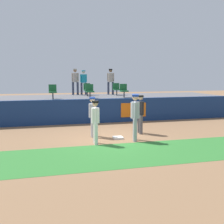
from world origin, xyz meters
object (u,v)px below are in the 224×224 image
object	(u,v)px
seat_back_right	(116,88)
seat_front_center	(90,90)
player_coach_visitor	(93,114)
player_umpire	(140,111)
first_base	(118,138)
spectator_hooded	(111,80)
seat_front_right	(124,90)
player_runner_visitor	(135,114)
spectator_casual	(75,80)
seat_back_center	(87,89)
spectator_capped	(84,81)
seat_front_left	(53,91)
player_fielder_home	(95,119)

from	to	relation	value
seat_back_right	seat_front_center	world-z (taller)	same
player_coach_visitor	player_umpire	bearing A→B (deg)	98.31
first_base	spectator_hooded	xyz separation A→B (m)	(1.71, 8.05, 2.29)
seat_front_right	spectator_hooded	bearing A→B (deg)	93.90
player_runner_visitor	spectator_casual	bearing A→B (deg)	-153.57
seat_back_center	spectator_hooded	distance (m)	2.11
spectator_capped	spectator_casual	size ratio (longest dim) A/B	0.94
seat_back_right	seat_front_left	xyz separation A→B (m)	(-4.35, -1.80, -0.00)
first_base	spectator_hooded	size ratio (longest dim) A/B	0.22
seat_front_left	spectator_hooded	distance (m)	4.97
player_fielder_home	player_umpire	bearing A→B (deg)	121.95
seat_back_center	spectator_capped	world-z (taller)	spectator_capped
player_umpire	seat_front_right	xyz separation A→B (m)	(0.63, 4.65, 0.73)
spectator_capped	player_umpire	bearing A→B (deg)	97.96
player_fielder_home	seat_back_right	distance (m)	8.39
spectator_hooded	player_umpire	bearing A→B (deg)	103.87
player_coach_visitor	seat_front_right	size ratio (longest dim) A/B	2.05
first_base	seat_back_right	bearing A→B (deg)	75.14
seat_back_right	seat_front_left	size ratio (longest dim) A/B	1.00
player_umpire	spectator_casual	size ratio (longest dim) A/B	0.96
seat_back_right	spectator_hooded	bearing A→B (deg)	103.10
player_runner_visitor	seat_front_center	distance (m)	5.98
first_base	seat_front_right	world-z (taller)	seat_front_right
player_fielder_home	spectator_hooded	bearing A→B (deg)	164.02
seat_back_right	seat_front_center	xyz separation A→B (m)	(-2.17, -1.80, 0.00)
spectator_casual	seat_front_right	bearing A→B (deg)	140.15
seat_front_center	spectator_capped	bearing A→B (deg)	88.47
seat_front_left	seat_front_center	world-z (taller)	same
seat_front_center	spectator_capped	xyz separation A→B (m)	(0.08, 3.02, 0.52)
player_fielder_home	seat_front_right	size ratio (longest dim) A/B	2.00
spectator_hooded	spectator_capped	world-z (taller)	spectator_hooded
player_fielder_home	spectator_hooded	world-z (taller)	spectator_hooded
seat_back_right	spectator_hooded	world-z (taller)	spectator_hooded
spectator_casual	seat_back_right	bearing A→B (deg)	164.68
first_base	seat_front_right	bearing A→B (deg)	70.67
seat_front_center	player_umpire	bearing A→B (deg)	-71.89
player_runner_visitor	player_umpire	xyz separation A→B (m)	(0.68, 1.24, -0.08)
seat_front_left	spectator_capped	world-z (taller)	spectator_capped
seat_front_left	spectator_hooded	xyz separation A→B (m)	(4.16, 2.65, 0.58)
seat_back_center	player_fielder_home	bearing A→B (deg)	-96.90
seat_front_right	seat_back_center	distance (m)	2.71
seat_back_right	player_coach_visitor	bearing A→B (deg)	-113.68
seat_front_center	spectator_casual	distance (m)	3.07
player_fielder_home	seat_back_right	size ratio (longest dim) A/B	2.00
player_runner_visitor	spectator_capped	world-z (taller)	spectator_capped
first_base	seat_front_right	distance (m)	5.96
seat_front_center	spectator_casual	bearing A→B (deg)	99.89
player_fielder_home	seat_front_right	xyz separation A→B (m)	(2.96, 6.00, 0.78)
seat_front_left	seat_front_center	size ratio (longest dim) A/B	1.00
seat_front_left	spectator_capped	distance (m)	3.81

